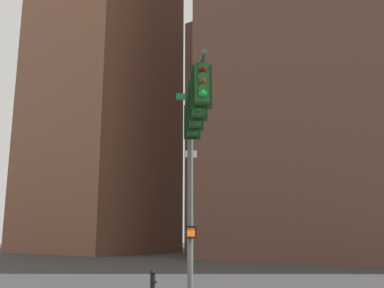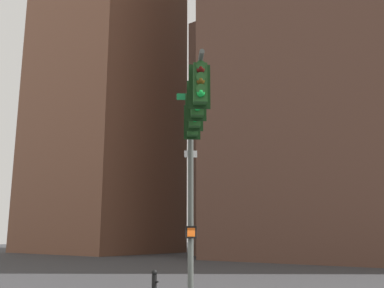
{
  "view_description": "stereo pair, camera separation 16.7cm",
  "coord_description": "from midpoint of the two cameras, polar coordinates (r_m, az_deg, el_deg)",
  "views": [
    {
      "loc": [
        8.96,
        -11.57,
        2.36
      ],
      "look_at": [
        0.51,
        -0.37,
        5.29
      ],
      "focal_mm": 40.73,
      "sensor_mm": 36.0,
      "label": 1
    },
    {
      "loc": [
        9.09,
        -11.47,
        2.36
      ],
      "look_at": [
        0.51,
        -0.37,
        5.29
      ],
      "focal_mm": 40.73,
      "sensor_mm": 36.0,
      "label": 2
    }
  ],
  "objects": [
    {
      "name": "building_brick_midblock",
      "position": [
        54.87,
        10.81,
        1.2
      ],
      "size": [
        17.01,
        14.84,
        29.04
      ],
      "primitive_type": "cube",
      "color": "#4C3328",
      "rests_on": "ground_plane"
    },
    {
      "name": "signal_pole_assembly",
      "position": [
        13.24,
        -0.05,
        1.26
      ],
      "size": [
        3.98,
        4.5,
        7.46
      ],
      "rotation": [
        0.0,
        0.0,
        5.42
      ],
      "color": "#4C514C",
      "rests_on": "ground_plane"
    },
    {
      "name": "fire_hydrant",
      "position": [
        19.94,
        -5.41,
        -17.18
      ],
      "size": [
        0.34,
        0.26,
        0.87
      ],
      "color": "black",
      "rests_on": "ground_plane"
    },
    {
      "name": "building_brick_farside",
      "position": [
        65.67,
        -12.09,
        6.45
      ],
      "size": [
        19.18,
        15.45,
        45.27
      ],
      "primitive_type": "cube",
      "color": "brown",
      "rests_on": "ground_plane"
    }
  ]
}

